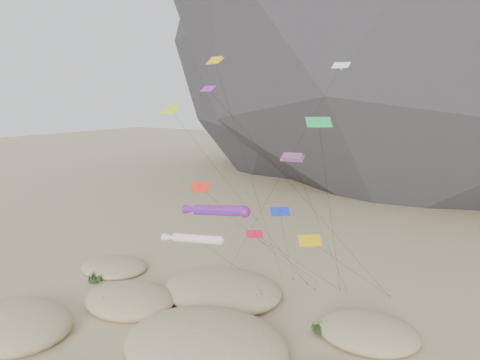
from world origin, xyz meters
name	(u,v)px	position (x,y,z in m)	size (l,w,h in m)	color
ground	(165,359)	(0.00, 0.00, 0.00)	(500.00, 500.00, 0.00)	#CCB789
dunes	(176,332)	(-1.68, 3.60, 0.76)	(49.31, 38.09, 4.37)	#CCB789
dune_grass	(186,330)	(-0.91, 4.34, 0.83)	(43.10, 28.85, 1.48)	black
kite_stakes	(290,282)	(1.73, 23.43, 0.15)	(22.53, 7.09, 0.30)	#3F2D1E
rainbow_tube_kite	(217,210)	(-1.15, 10.50, 12.52)	(10.97, 15.74, 13.51)	red
white_tube_kite	(194,239)	(-1.83, 7.10, 9.98)	(7.69, 15.62, 10.74)	silver
orange_parafoil	(216,64)	(-5.45, 16.53, 29.07)	(7.20, 8.62, 29.94)	#F9B70D
multi_parafoil	(293,159)	(7.68, 11.56, 18.84)	(3.58, 12.97, 19.51)	red
delta_kites	(261,164)	(4.29, 10.98, 18.19)	(22.48, 19.97, 28.63)	#172BC3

